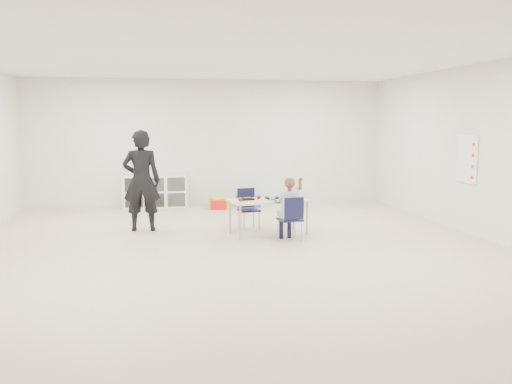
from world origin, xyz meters
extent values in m
plane|color=beige|center=(0.00, 0.00, 0.00)|extent=(9.00, 9.00, 0.00)
plane|color=white|center=(0.00, 0.00, 2.80)|extent=(9.00, 9.00, 0.00)
cube|color=white|center=(0.00, 4.50, 1.40)|extent=(8.00, 0.02, 2.80)
cube|color=white|center=(0.00, -4.50, 1.40)|extent=(8.00, 0.02, 2.80)
cube|color=white|center=(4.00, 0.00, 1.40)|extent=(0.02, 9.00, 2.80)
cube|color=#FAEEC8|center=(0.67, 1.00, 0.58)|extent=(1.39, 0.87, 0.03)
cube|color=black|center=(0.76, 1.09, 0.61)|extent=(0.25, 0.20, 0.03)
cube|color=black|center=(0.32, 1.01, 0.61)|extent=(0.25, 0.20, 0.03)
cube|color=white|center=(0.71, 0.88, 0.64)|extent=(0.08, 0.08, 0.10)
ellipsoid|color=tan|center=(0.93, 0.97, 0.63)|extent=(0.09, 0.09, 0.07)
sphere|color=maroon|center=(0.52, 1.04, 0.63)|extent=(0.07, 0.07, 0.07)
sphere|color=maroon|center=(0.18, 0.85, 0.63)|extent=(0.07, 0.07, 0.07)
cube|color=white|center=(-1.20, 4.28, 0.35)|extent=(1.40, 0.40, 0.70)
cube|color=white|center=(3.98, 0.60, 1.25)|extent=(0.02, 0.60, 0.80)
imported|color=black|center=(-1.40, 1.72, 0.87)|extent=(0.66, 0.45, 1.74)
cube|color=red|center=(0.16, 3.84, 0.10)|extent=(0.41, 0.48, 0.20)
cube|color=yellow|center=(0.17, 3.98, 0.11)|extent=(0.43, 0.50, 0.21)
cube|color=blue|center=(0.82, 3.97, 0.12)|extent=(0.49, 0.57, 0.24)
camera|label=1|loc=(-1.08, -7.69, 1.88)|focal=38.00mm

